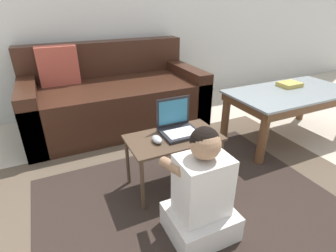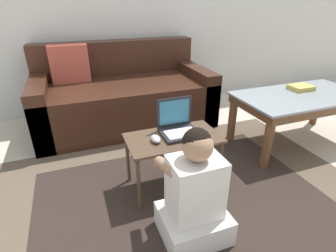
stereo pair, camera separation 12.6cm
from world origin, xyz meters
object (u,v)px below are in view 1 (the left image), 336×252
object	(u,v)px
coffee_table	(290,98)
computer_mouse	(157,139)
book_on_table	(290,84)
laptop	(178,127)
person_seated	(201,195)
couch	(114,97)
laptop_desk	(174,143)

from	to	relation	value
coffee_table	computer_mouse	world-z (taller)	coffee_table
book_on_table	laptop	bearing A→B (deg)	-168.85
computer_mouse	person_seated	world-z (taller)	person_seated
book_on_table	person_seated	bearing A→B (deg)	-152.24
coffee_table	computer_mouse	distance (m)	1.40
coffee_table	computer_mouse	xyz separation A→B (m)	(-1.38, -0.21, 0.01)
coffee_table	computer_mouse	size ratio (longest dim) A/B	11.53
computer_mouse	person_seated	distance (m)	0.45
laptop	book_on_table	bearing A→B (deg)	11.15
couch	laptop_desk	xyz separation A→B (m)	(0.09, -1.21, 0.05)
coffee_table	laptop	world-z (taller)	laptop
couch	coffee_table	world-z (taller)	couch
coffee_table	laptop_desk	size ratio (longest dim) A/B	1.85
laptop_desk	person_seated	world-z (taller)	person_seated
laptop_desk	computer_mouse	bearing A→B (deg)	-171.77
couch	laptop	bearing A→B (deg)	-83.16
coffee_table	couch	bearing A→B (deg)	142.78
laptop_desk	book_on_table	size ratio (longest dim) A/B	3.10
laptop_desk	person_seated	distance (m)	0.45
person_seated	book_on_table	xyz separation A→B (m)	(1.40, 0.74, 0.21)
laptop	couch	bearing A→B (deg)	96.84
couch	laptop_desk	bearing A→B (deg)	-85.90
coffee_table	computer_mouse	bearing A→B (deg)	-171.45
laptop	person_seated	distance (m)	0.52
person_seated	book_on_table	distance (m)	1.59
computer_mouse	book_on_table	size ratio (longest dim) A/B	0.50
couch	laptop	distance (m)	1.18
book_on_table	laptop_desk	bearing A→B (deg)	-167.60
couch	coffee_table	xyz separation A→B (m)	(1.34, -1.02, 0.11)
couch	book_on_table	distance (m)	1.71
coffee_table	person_seated	xyz separation A→B (m)	(-1.31, -0.63, -0.12)
laptop_desk	laptop	xyz separation A→B (m)	(0.05, 0.04, 0.09)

